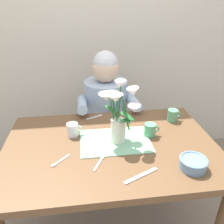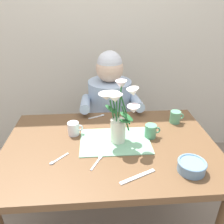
{
  "view_description": "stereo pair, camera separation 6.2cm",
  "coord_description": "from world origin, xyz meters",
  "px_view_note": "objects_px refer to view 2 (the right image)",
  "views": [
    {
      "loc": [
        -0.13,
        -1.06,
        1.49
      ],
      "look_at": [
        0.01,
        0.05,
        0.92
      ],
      "focal_mm": 36.52,
      "sensor_mm": 36.0,
      "label": 1
    },
    {
      "loc": [
        -0.07,
        -1.06,
        1.49
      ],
      "look_at": [
        0.01,
        0.05,
        0.92
      ],
      "focal_mm": 36.52,
      "sensor_mm": 36.0,
      "label": 2
    }
  ],
  "objects_px": {
    "flower_vase": "(118,111)",
    "coffee_cup": "(175,117)",
    "ceramic_mug": "(74,129)",
    "tea_cup": "(151,131)",
    "seated_person": "(110,119)",
    "ceramic_bowl": "(192,166)",
    "dinner_knife": "(138,177)"
  },
  "relations": [
    {
      "from": "coffee_cup",
      "to": "seated_person",
      "type": "bearing_deg",
      "value": 135.84
    },
    {
      "from": "ceramic_bowl",
      "to": "ceramic_mug",
      "type": "relative_size",
      "value": 1.46
    },
    {
      "from": "ceramic_mug",
      "to": "coffee_cup",
      "type": "height_order",
      "value": "same"
    },
    {
      "from": "flower_vase",
      "to": "ceramic_mug",
      "type": "height_order",
      "value": "flower_vase"
    },
    {
      "from": "seated_person",
      "to": "coffee_cup",
      "type": "distance_m",
      "value": 0.61
    },
    {
      "from": "ceramic_bowl",
      "to": "flower_vase",
      "type": "bearing_deg",
      "value": 138.57
    },
    {
      "from": "flower_vase",
      "to": "tea_cup",
      "type": "xyz_separation_m",
      "value": [
        0.2,
        0.02,
        -0.15
      ]
    },
    {
      "from": "seated_person",
      "to": "flower_vase",
      "type": "bearing_deg",
      "value": -92.13
    },
    {
      "from": "coffee_cup",
      "to": "flower_vase",
      "type": "bearing_deg",
      "value": -155.29
    },
    {
      "from": "ceramic_bowl",
      "to": "seated_person",
      "type": "bearing_deg",
      "value": 111.01
    },
    {
      "from": "flower_vase",
      "to": "tea_cup",
      "type": "relative_size",
      "value": 3.64
    },
    {
      "from": "flower_vase",
      "to": "coffee_cup",
      "type": "distance_m",
      "value": 0.46
    },
    {
      "from": "seated_person",
      "to": "ceramic_mug",
      "type": "bearing_deg",
      "value": -119.79
    },
    {
      "from": "dinner_knife",
      "to": "tea_cup",
      "type": "relative_size",
      "value": 2.04
    },
    {
      "from": "seated_person",
      "to": "flower_vase",
      "type": "xyz_separation_m",
      "value": [
        0.01,
        -0.58,
        0.37
      ]
    },
    {
      "from": "seated_person",
      "to": "dinner_knife",
      "type": "xyz_separation_m",
      "value": [
        0.07,
        -0.89,
        0.18
      ]
    },
    {
      "from": "dinner_knife",
      "to": "tea_cup",
      "type": "distance_m",
      "value": 0.36
    },
    {
      "from": "ceramic_mug",
      "to": "tea_cup",
      "type": "bearing_deg",
      "value": -7.77
    },
    {
      "from": "ceramic_bowl",
      "to": "ceramic_mug",
      "type": "xyz_separation_m",
      "value": [
        -0.58,
        0.37,
        0.01
      ]
    },
    {
      "from": "tea_cup",
      "to": "ceramic_mug",
      "type": "bearing_deg",
      "value": 172.23
    },
    {
      "from": "flower_vase",
      "to": "ceramic_mug",
      "type": "relative_size",
      "value": 3.64
    },
    {
      "from": "ceramic_bowl",
      "to": "dinner_knife",
      "type": "relative_size",
      "value": 0.72
    },
    {
      "from": "flower_vase",
      "to": "dinner_knife",
      "type": "height_order",
      "value": "flower_vase"
    },
    {
      "from": "ceramic_bowl",
      "to": "coffee_cup",
      "type": "bearing_deg",
      "value": 80.96
    },
    {
      "from": "coffee_cup",
      "to": "tea_cup",
      "type": "bearing_deg",
      "value": -141.34
    },
    {
      "from": "tea_cup",
      "to": "ceramic_bowl",
      "type": "bearing_deg",
      "value": -67.76
    },
    {
      "from": "flower_vase",
      "to": "seated_person",
      "type": "bearing_deg",
      "value": 90.78
    },
    {
      "from": "seated_person",
      "to": "dinner_knife",
      "type": "relative_size",
      "value": 5.97
    },
    {
      "from": "seated_person",
      "to": "ceramic_bowl",
      "type": "relative_size",
      "value": 8.35
    },
    {
      "from": "tea_cup",
      "to": "coffee_cup",
      "type": "bearing_deg",
      "value": 38.66
    },
    {
      "from": "seated_person",
      "to": "tea_cup",
      "type": "relative_size",
      "value": 12.2
    },
    {
      "from": "ceramic_bowl",
      "to": "tea_cup",
      "type": "xyz_separation_m",
      "value": [
        -0.13,
        0.31,
        0.01
      ]
    }
  ]
}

